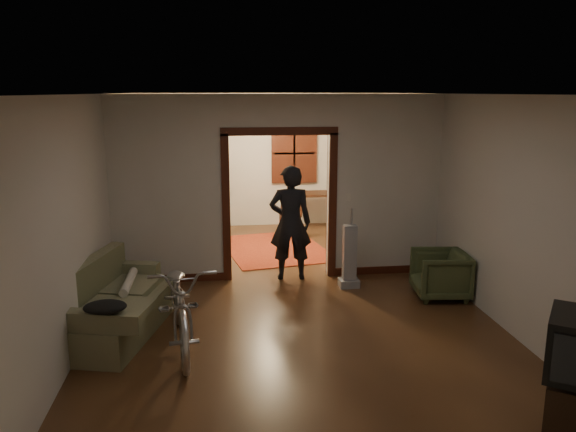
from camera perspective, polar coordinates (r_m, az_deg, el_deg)
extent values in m
cube|color=#3A2212|center=(8.14, -0.27, -7.82)|extent=(5.00, 8.50, 0.01)
cube|color=white|center=(7.63, -0.29, 12.31)|extent=(5.00, 8.50, 0.01)
cube|color=beige|center=(11.95, -2.74, 5.65)|extent=(5.00, 0.02, 2.80)
cube|color=beige|center=(7.87, -18.66, 1.40)|extent=(0.02, 8.50, 2.80)
cube|color=beige|center=(8.43, 16.85, 2.23)|extent=(0.02, 8.50, 2.80)
cube|color=beige|center=(8.50, -0.89, 2.84)|extent=(5.00, 0.14, 2.80)
cube|color=#3A170D|center=(8.55, -0.88, 0.86)|extent=(1.74, 0.20, 2.32)
cube|color=black|center=(11.96, 0.63, 6.39)|extent=(0.98, 0.06, 1.28)
sphere|color=#FFE0A5|center=(10.13, -2.01, 9.81)|extent=(0.24, 0.24, 0.24)
cube|color=silver|center=(8.63, 6.12, 1.91)|extent=(0.08, 0.01, 0.12)
cube|color=#5E6141|center=(7.03, -17.00, -7.93)|extent=(1.30, 2.06, 0.88)
cylinder|color=beige|center=(7.26, -15.88, -6.44)|extent=(0.11, 0.85, 0.11)
ellipsoid|color=black|center=(6.10, -18.10, -8.77)|extent=(0.43, 0.33, 0.13)
imported|color=silver|center=(6.47, -10.82, -8.60)|extent=(0.94, 2.06, 1.04)
imported|color=#3E4A29|center=(8.17, 15.20, -5.74)|extent=(0.80, 0.78, 0.66)
cube|color=gray|center=(8.29, 6.27, -4.08)|extent=(0.32, 0.27, 0.94)
imported|color=black|center=(8.52, 0.24, -0.70)|extent=(0.67, 0.46, 1.76)
cube|color=maroon|center=(10.34, -1.38, -3.31)|extent=(2.10, 2.53, 0.02)
cube|color=#252C1A|center=(11.67, -9.54, 2.87)|extent=(0.93, 0.55, 1.81)
sphere|color=#1E5972|center=(11.55, -9.72, 7.94)|extent=(0.29, 0.29, 0.29)
cube|color=black|center=(11.79, 3.15, 0.52)|extent=(1.14, 0.83, 0.76)
cube|color=black|center=(11.06, 0.21, 0.19)|extent=(0.49, 0.49, 0.93)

